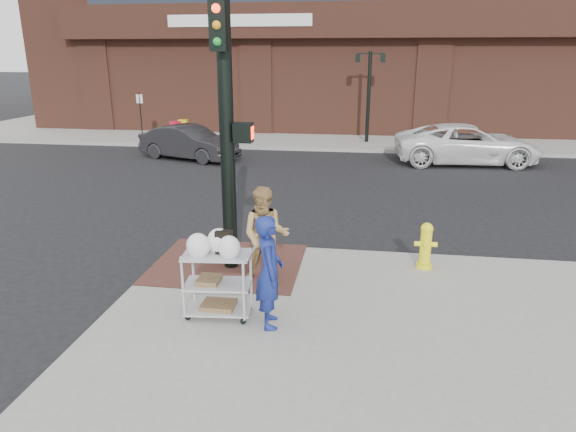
% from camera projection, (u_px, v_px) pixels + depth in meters
% --- Properties ---
extents(ground, '(220.00, 220.00, 0.00)m').
position_uv_depth(ground, '(248.00, 293.00, 9.01)').
color(ground, black).
rests_on(ground, ground).
extents(sidewalk_far, '(65.00, 36.00, 0.15)m').
position_uv_depth(sidewalk_far, '(512.00, 111.00, 37.40)').
color(sidewalk_far, gray).
rests_on(sidewalk_far, ground).
extents(brick_curb_ramp, '(2.80, 2.40, 0.01)m').
position_uv_depth(brick_curb_ramp, '(228.00, 263.00, 9.89)').
color(brick_curb_ramp, '#4B2C23').
rests_on(brick_curb_ramp, sidewalk_near).
extents(lamp_post, '(1.32, 0.22, 4.00)m').
position_uv_depth(lamp_post, '(369.00, 87.00, 23.03)').
color(lamp_post, black).
rests_on(lamp_post, sidewalk_far).
extents(parking_sign, '(0.05, 0.05, 2.20)m').
position_uv_depth(parking_sign, '(141.00, 116.00, 23.98)').
color(parking_sign, black).
rests_on(parking_sign, sidewalk_far).
extents(traffic_signal_pole, '(0.61, 0.51, 5.00)m').
position_uv_depth(traffic_signal_pole, '(227.00, 125.00, 8.95)').
color(traffic_signal_pole, black).
rests_on(traffic_signal_pole, sidewalk_near).
extents(woman_blue, '(0.54, 0.70, 1.70)m').
position_uv_depth(woman_blue, '(269.00, 272.00, 7.42)').
color(woman_blue, navy).
rests_on(woman_blue, sidewalk_near).
extents(pedestrian_tan, '(0.87, 0.69, 1.73)m').
position_uv_depth(pedestrian_tan, '(266.00, 236.00, 8.87)').
color(pedestrian_tan, '#AA8650').
rests_on(pedestrian_tan, sidewalk_near).
extents(sedan_dark, '(4.32, 2.71, 1.34)m').
position_uv_depth(sedan_dark, '(189.00, 142.00, 20.37)').
color(sedan_dark, black).
rests_on(sedan_dark, ground).
extents(minivan_white, '(5.54, 2.83, 1.50)m').
position_uv_depth(minivan_white, '(467.00, 144.00, 19.54)').
color(minivan_white, white).
rests_on(minivan_white, ground).
extents(utility_cart, '(1.04, 0.64, 1.38)m').
position_uv_depth(utility_cart, '(217.00, 278.00, 7.75)').
color(utility_cart, '#ABACB1').
rests_on(utility_cart, sidewalk_near).
extents(fire_hydrant, '(0.42, 0.29, 0.89)m').
position_uv_depth(fire_hydrant, '(426.00, 245.00, 9.59)').
color(fire_hydrant, '#FEEF15').
rests_on(fire_hydrant, sidewalk_near).
extents(newsbox_red, '(0.50, 0.48, 0.92)m').
position_uv_depth(newsbox_red, '(176.00, 131.00, 23.83)').
color(newsbox_red, red).
rests_on(newsbox_red, sidewalk_far).
extents(newsbox_yellow, '(0.42, 0.39, 0.95)m').
position_uv_depth(newsbox_yellow, '(184.00, 130.00, 24.08)').
color(newsbox_yellow, yellow).
rests_on(newsbox_yellow, sidewalk_far).
extents(newsbox_blue, '(0.44, 0.41, 0.88)m').
position_uv_depth(newsbox_blue, '(235.00, 132.00, 23.53)').
color(newsbox_blue, '#18429F').
rests_on(newsbox_blue, sidewalk_far).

